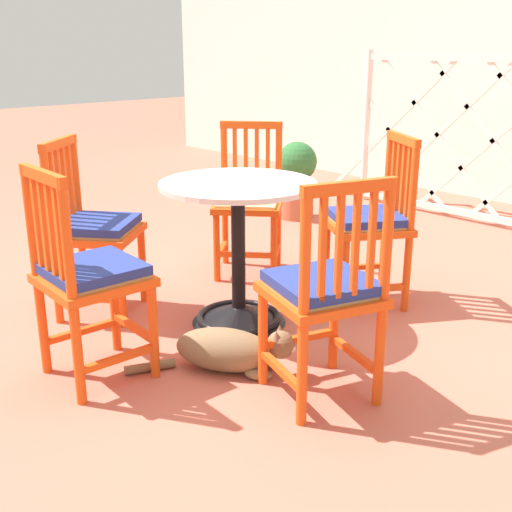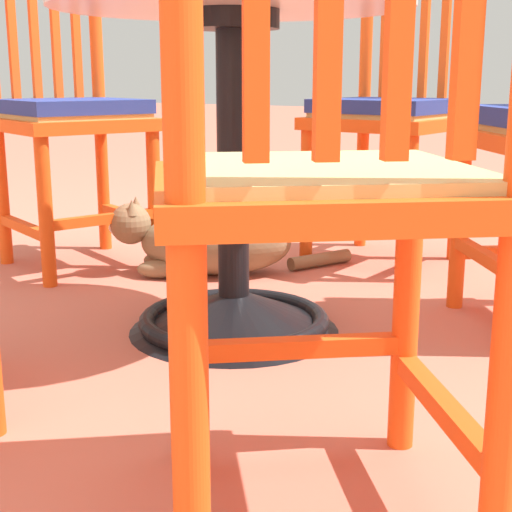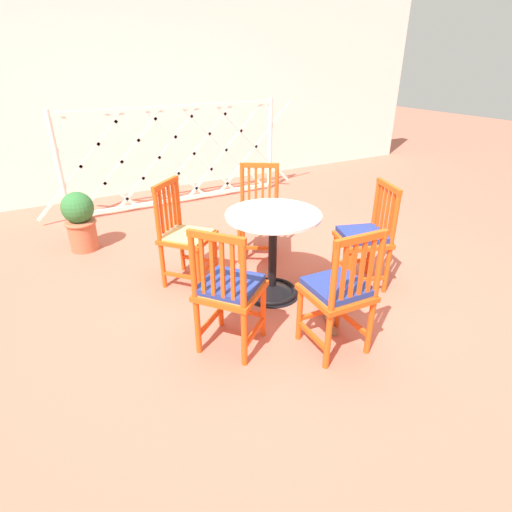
{
  "view_description": "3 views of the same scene",
  "coord_description": "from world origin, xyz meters",
  "px_view_note": "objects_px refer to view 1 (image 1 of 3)",
  "views": [
    {
      "loc": [
        2.28,
        -1.9,
        1.36
      ],
      "look_at": [
        0.16,
        0.09,
        0.4
      ],
      "focal_mm": 45.37,
      "sensor_mm": 36.0,
      "label": 1
    },
    {
      "loc": [
        -0.96,
        1.46,
        0.57
      ],
      "look_at": [
        0.01,
        0.02,
        0.15
      ],
      "focal_mm": 52.91,
      "sensor_mm": 36.0,
      "label": 2
    },
    {
      "loc": [
        -1.6,
        -2.42,
        1.83
      ],
      "look_at": [
        -0.11,
        0.2,
        0.35
      ],
      "focal_mm": 28.53,
      "sensor_mm": 36.0,
      "label": 3
    }
  ],
  "objects_px": {
    "orange_chair_at_corner": "(371,223)",
    "terracotta_planter": "(297,178)",
    "orange_chair_near_fence": "(94,231)",
    "orange_chair_facing_out": "(324,293)",
    "orange_chair_tucked_in": "(89,278)",
    "tabby_cat": "(233,351)",
    "orange_chair_by_planter": "(249,204)",
    "cafe_table": "(238,269)"
  },
  "relations": [
    {
      "from": "orange_chair_by_planter",
      "to": "tabby_cat",
      "type": "bearing_deg",
      "value": -45.75
    },
    {
      "from": "orange_chair_tucked_in",
      "to": "orange_chair_at_corner",
      "type": "bearing_deg",
      "value": 79.89
    },
    {
      "from": "cafe_table",
      "to": "orange_chair_near_fence",
      "type": "bearing_deg",
      "value": -143.84
    },
    {
      "from": "orange_chair_tucked_in",
      "to": "orange_chair_facing_out",
      "type": "distance_m",
      "value": 0.96
    },
    {
      "from": "cafe_table",
      "to": "orange_chair_by_planter",
      "type": "bearing_deg",
      "value": 133.43
    },
    {
      "from": "cafe_table",
      "to": "orange_chair_by_planter",
      "type": "xyz_separation_m",
      "value": [
        -0.54,
        0.57,
        0.15
      ]
    },
    {
      "from": "orange_chair_tucked_in",
      "to": "terracotta_planter",
      "type": "xyz_separation_m",
      "value": [
        -1.24,
        2.56,
        -0.12
      ]
    },
    {
      "from": "orange_chair_tucked_in",
      "to": "orange_chair_facing_out",
      "type": "height_order",
      "value": "same"
    },
    {
      "from": "orange_chair_near_fence",
      "to": "terracotta_planter",
      "type": "distance_m",
      "value": 2.28
    },
    {
      "from": "orange_chair_near_fence",
      "to": "tabby_cat",
      "type": "xyz_separation_m",
      "value": [
        0.98,
        0.08,
        -0.35
      ]
    },
    {
      "from": "orange_chair_facing_out",
      "to": "terracotta_planter",
      "type": "relative_size",
      "value": 1.47
    },
    {
      "from": "orange_chair_by_planter",
      "to": "orange_chair_at_corner",
      "type": "height_order",
      "value": "same"
    },
    {
      "from": "orange_chair_facing_out",
      "to": "terracotta_planter",
      "type": "bearing_deg",
      "value": 135.43
    },
    {
      "from": "orange_chair_tucked_in",
      "to": "tabby_cat",
      "type": "relative_size",
      "value": 1.63
    },
    {
      "from": "orange_chair_near_fence",
      "to": "orange_chair_at_corner",
      "type": "height_order",
      "value": "same"
    },
    {
      "from": "orange_chair_facing_out",
      "to": "tabby_cat",
      "type": "height_order",
      "value": "orange_chair_facing_out"
    },
    {
      "from": "orange_chair_by_planter",
      "to": "tabby_cat",
      "type": "relative_size",
      "value": 1.63
    },
    {
      "from": "orange_chair_by_planter",
      "to": "orange_chair_facing_out",
      "type": "relative_size",
      "value": 1.0
    },
    {
      "from": "orange_chair_by_planter",
      "to": "orange_chair_near_fence",
      "type": "height_order",
      "value": "same"
    },
    {
      "from": "cafe_table",
      "to": "orange_chair_facing_out",
      "type": "relative_size",
      "value": 0.83
    },
    {
      "from": "orange_chair_near_fence",
      "to": "orange_chair_facing_out",
      "type": "bearing_deg",
      "value": 8.27
    },
    {
      "from": "orange_chair_tucked_in",
      "to": "orange_chair_facing_out",
      "type": "bearing_deg",
      "value": 36.85
    },
    {
      "from": "orange_chair_at_corner",
      "to": "orange_chair_tucked_in",
      "type": "bearing_deg",
      "value": -100.11
    },
    {
      "from": "orange_chair_tucked_in",
      "to": "orange_chair_at_corner",
      "type": "relative_size",
      "value": 1.0
    },
    {
      "from": "orange_chair_at_corner",
      "to": "orange_chair_facing_out",
      "type": "bearing_deg",
      "value": -62.43
    },
    {
      "from": "cafe_table",
      "to": "terracotta_planter",
      "type": "height_order",
      "value": "cafe_table"
    },
    {
      "from": "cafe_table",
      "to": "orange_chair_by_planter",
      "type": "distance_m",
      "value": 0.8
    },
    {
      "from": "orange_chair_by_planter",
      "to": "tabby_cat",
      "type": "height_order",
      "value": "orange_chair_by_planter"
    },
    {
      "from": "orange_chair_near_fence",
      "to": "tabby_cat",
      "type": "bearing_deg",
      "value": 4.63
    },
    {
      "from": "cafe_table",
      "to": "orange_chair_tucked_in",
      "type": "relative_size",
      "value": 0.83
    },
    {
      "from": "orange_chair_at_corner",
      "to": "terracotta_planter",
      "type": "height_order",
      "value": "orange_chair_at_corner"
    },
    {
      "from": "orange_chair_at_corner",
      "to": "tabby_cat",
      "type": "relative_size",
      "value": 1.63
    },
    {
      "from": "orange_chair_facing_out",
      "to": "tabby_cat",
      "type": "relative_size",
      "value": 1.63
    },
    {
      "from": "tabby_cat",
      "to": "terracotta_planter",
      "type": "relative_size",
      "value": 0.9
    },
    {
      "from": "orange_chair_tucked_in",
      "to": "tabby_cat",
      "type": "xyz_separation_m",
      "value": [
        0.37,
        0.46,
        -0.35
      ]
    },
    {
      "from": "terracotta_planter",
      "to": "orange_chair_near_fence",
      "type": "bearing_deg",
      "value": -73.94
    },
    {
      "from": "orange_chair_by_planter",
      "to": "terracotta_planter",
      "type": "xyz_separation_m",
      "value": [
        -0.7,
        1.17,
        -0.11
      ]
    },
    {
      "from": "cafe_table",
      "to": "orange_chair_near_fence",
      "type": "xyz_separation_m",
      "value": [
        -0.61,
        -0.45,
        0.16
      ]
    },
    {
      "from": "orange_chair_near_fence",
      "to": "orange_chair_facing_out",
      "type": "distance_m",
      "value": 1.4
    },
    {
      "from": "orange_chair_by_planter",
      "to": "cafe_table",
      "type": "bearing_deg",
      "value": -46.57
    },
    {
      "from": "orange_chair_facing_out",
      "to": "tabby_cat",
      "type": "xyz_separation_m",
      "value": [
        -0.4,
        -0.12,
        -0.35
      ]
    },
    {
      "from": "orange_chair_near_fence",
      "to": "orange_chair_facing_out",
      "type": "xyz_separation_m",
      "value": [
        1.39,
        0.2,
        0.0
      ]
    }
  ]
}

